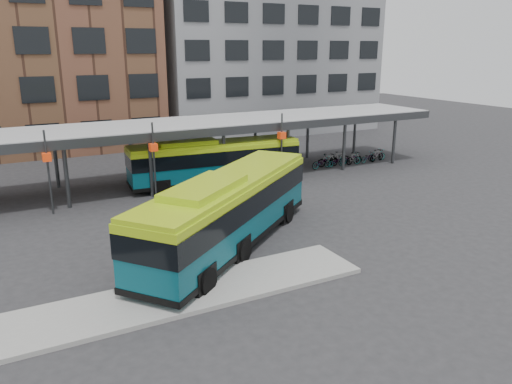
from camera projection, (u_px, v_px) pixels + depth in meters
name	position (u px, v px, depth m)	size (l,w,h in m)	color
ground	(276.00, 243.00, 24.09)	(120.00, 120.00, 0.00)	#28282B
boarding_island	(191.00, 293.00, 19.05)	(14.00, 3.00, 0.18)	gray
canopy	(182.00, 127.00, 33.90)	(40.00, 6.53, 4.80)	#999B9E
building_grey	(258.00, 39.00, 55.62)	(24.00, 14.00, 20.00)	slate
bus_front	(228.00, 209.00, 23.10)	(12.07, 10.43, 3.64)	#074755
bus_rear	(214.00, 160.00, 34.00)	(11.81, 3.35, 3.21)	#074755
pedestrian	(174.00, 281.00, 17.98)	(0.57, 0.68, 1.60)	black
bike_rack	(349.00, 159.00, 40.07)	(7.52, 1.44, 1.07)	slate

